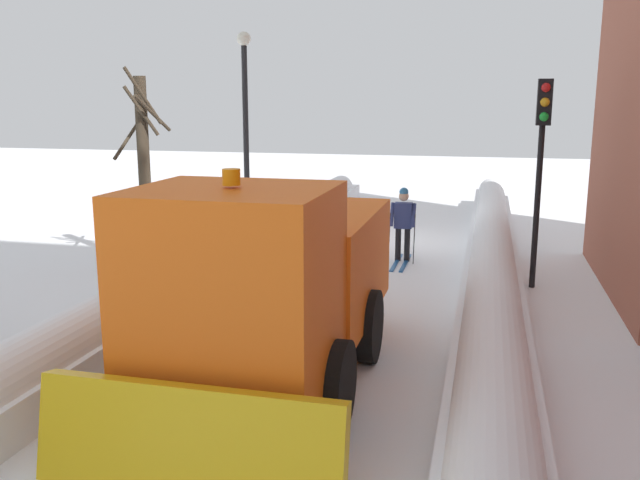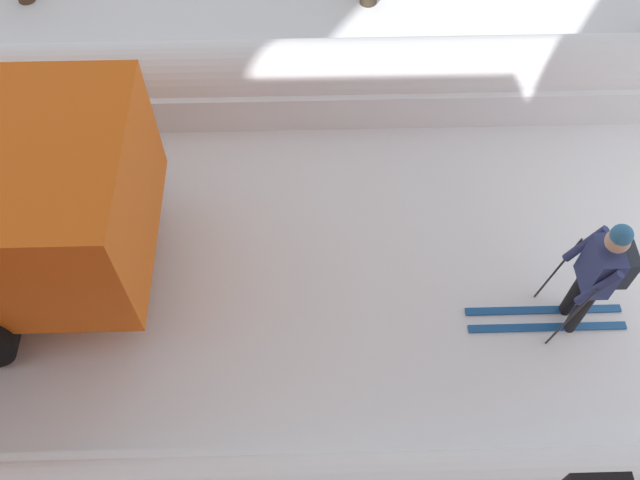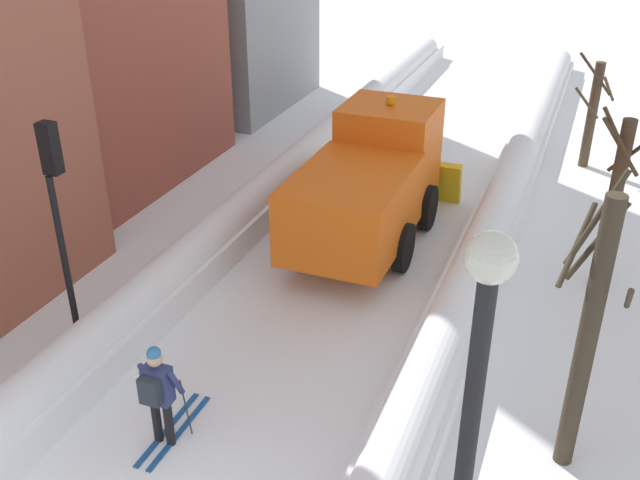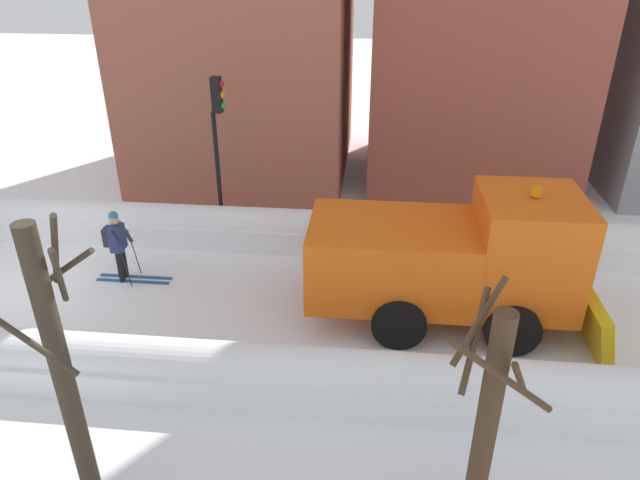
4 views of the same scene
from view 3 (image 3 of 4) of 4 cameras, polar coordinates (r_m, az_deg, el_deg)
ground_plane at (r=17.52m, az=3.62°, el=0.26°), size 80.00×80.00×0.00m
snowbank_left at (r=18.28m, az=-4.81°, el=3.07°), size 1.10×36.00×1.06m
snowbank_right at (r=16.78m, az=12.88°, el=-0.09°), size 1.10×36.00×1.00m
plow_truck at (r=16.81m, az=3.99°, el=4.58°), size 3.20×5.98×3.12m
skier at (r=11.39m, az=-12.54°, el=-11.51°), size 0.62×1.80×1.81m
traffic_light_pole at (r=13.21m, az=-19.94°, el=3.40°), size 0.28×0.42×4.27m
street_lamp at (r=6.53m, az=11.35°, el=-16.49°), size 0.40×0.40×5.74m
bare_tree_near at (r=10.69m, az=20.27°, el=-6.84°), size 1.02×1.31×4.60m
bare_tree_mid at (r=15.78m, az=22.07°, el=2.85°), size 1.04×1.19×3.88m
bare_tree_far at (r=22.44m, az=20.55°, el=9.30°), size 1.14×1.01×3.35m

